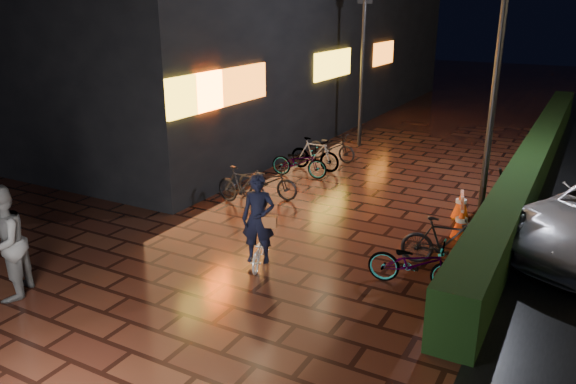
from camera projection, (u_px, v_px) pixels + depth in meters
The scene contains 11 objects.
ground at pixel (299, 255), 10.70m from camera, with size 80.00×80.00×0.00m, color #381911.
hedge at pixel (536, 156), 15.68m from camera, with size 0.70×20.00×1.00m, color black.
bystander_person at pixel (3, 243), 8.88m from camera, with size 0.92×0.71×1.89m, color #58575A.
storefront_block at pixel (226, 5), 23.15m from camera, with size 12.09×22.00×9.00m.
lamp_post_hedge at pixel (496, 79), 12.13m from camera, with size 0.52×0.16×5.46m.
lamp_post_sf at pixel (362, 64), 18.13m from camera, with size 0.46×0.23×4.86m.
cyclist at pixel (259, 233), 10.06m from camera, with size 0.80×1.29×1.75m.
traffic_barrier at pixel (461, 213), 11.93m from camera, with size 0.67×1.56×0.64m.
cart_assembly at pixel (509, 185), 13.15m from camera, with size 0.54×0.55×0.97m.
parked_bikes_storefront at pixel (295, 165), 15.09m from camera, with size 1.83×5.36×0.93m.
parked_bikes_hedge at pixel (429, 253), 9.71m from camera, with size 1.86×1.71×0.93m.
Camera 1 is at (4.53, -8.65, 4.55)m, focal length 35.00 mm.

